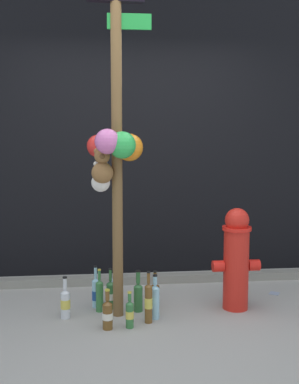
% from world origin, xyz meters
% --- Properties ---
extents(ground_plane, '(14.00, 14.00, 0.00)m').
position_xyz_m(ground_plane, '(0.00, 0.00, 0.00)').
color(ground_plane, '#9E9B93').
extents(building_wall, '(10.00, 0.20, 3.08)m').
position_xyz_m(building_wall, '(0.00, 1.70, 1.54)').
color(building_wall, black).
rests_on(building_wall, ground_plane).
extents(curb_strip, '(8.00, 0.12, 0.08)m').
position_xyz_m(curb_strip, '(0.00, 1.24, 0.04)').
color(curb_strip, gray).
rests_on(curb_strip, ground_plane).
extents(memorial_post, '(0.52, 0.49, 2.86)m').
position_xyz_m(memorial_post, '(-0.22, 0.38, 1.58)').
color(memorial_post, brown).
rests_on(memorial_post, ground_plane).
extents(fire_hydrant, '(0.41, 0.25, 0.87)m').
position_xyz_m(fire_hydrant, '(0.81, 0.46, 0.44)').
color(fire_hydrant, red).
rests_on(fire_hydrant, ground_plane).
extents(bottle_0, '(0.06, 0.06, 0.37)m').
position_xyz_m(bottle_0, '(-0.35, 0.51, 0.14)').
color(bottle_0, '#337038').
rests_on(bottle_0, ground_plane).
extents(bottle_1, '(0.07, 0.07, 0.37)m').
position_xyz_m(bottle_1, '(0.10, 0.30, 0.15)').
color(bottle_1, '#93CCE0').
rests_on(bottle_1, ground_plane).
extents(bottle_2, '(0.06, 0.06, 0.42)m').
position_xyz_m(bottle_2, '(0.04, 0.22, 0.17)').
color(bottle_2, brown).
rests_on(bottle_2, ground_plane).
extents(bottle_3, '(0.07, 0.07, 0.37)m').
position_xyz_m(bottle_3, '(-0.38, 0.61, 0.13)').
color(bottle_3, '#93CCE0').
rests_on(bottle_3, ground_plane).
extents(bottle_4, '(0.08, 0.08, 0.31)m').
position_xyz_m(bottle_4, '(-0.29, 0.14, 0.12)').
color(bottle_4, brown).
rests_on(bottle_4, ground_plane).
extents(bottle_5, '(0.07, 0.07, 0.35)m').
position_xyz_m(bottle_5, '(-0.26, 0.56, 0.13)').
color(bottle_5, '#337038').
rests_on(bottle_5, ground_plane).
extents(bottle_6, '(0.08, 0.08, 0.32)m').
position_xyz_m(bottle_6, '(0.13, 0.56, 0.12)').
color(bottle_6, brown).
rests_on(bottle_6, ground_plane).
extents(bottle_7, '(0.08, 0.08, 0.35)m').
position_xyz_m(bottle_7, '(-0.63, 0.39, 0.13)').
color(bottle_7, silver).
rests_on(bottle_7, ground_plane).
extents(bottle_8, '(0.06, 0.06, 0.29)m').
position_xyz_m(bottle_8, '(-0.12, 0.14, 0.11)').
color(bottle_8, '#337038').
rests_on(bottle_8, ground_plane).
extents(bottle_9, '(0.07, 0.07, 0.31)m').
position_xyz_m(bottle_9, '(-0.21, 0.71, 0.13)').
color(bottle_9, '#B2DBEA').
rests_on(bottle_9, ground_plane).
extents(bottle_10, '(0.07, 0.07, 0.35)m').
position_xyz_m(bottle_10, '(-0.02, 0.48, 0.14)').
color(bottle_10, '#337038').
rests_on(bottle_10, ground_plane).
extents(litter_1, '(0.13, 0.13, 0.01)m').
position_xyz_m(litter_1, '(1.29, 0.79, 0.00)').
color(litter_1, '#8C99B2').
rests_on(litter_1, ground_plane).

